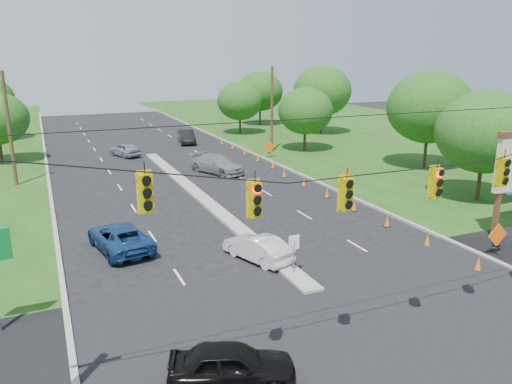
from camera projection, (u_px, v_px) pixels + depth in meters
name	position (u px, v px, depth m)	size (l,w,h in m)	color
ground	(369.00, 340.00, 18.32)	(160.00, 160.00, 0.00)	black
grass_right	(504.00, 165.00, 47.53)	(40.00, 160.00, 0.06)	#1E4714
cross_street	(369.00, 340.00, 18.32)	(160.00, 14.00, 0.02)	black
curb_left	(49.00, 182.00, 40.98)	(0.25, 110.00, 0.16)	gray
curb_right	(271.00, 162.00, 48.73)	(0.25, 110.00, 0.16)	gray
median	(199.00, 197.00, 36.89)	(1.00, 34.00, 0.18)	gray
median_sign	(294.00, 247.00, 23.24)	(0.55, 0.06, 2.05)	gray
signal_span	(396.00, 220.00, 16.10)	(25.60, 0.32, 9.00)	#422D1C
utility_pole_far_left	(9.00, 130.00, 38.86)	(0.28, 0.28, 9.00)	#422D1C
utility_pole_far_right	(272.00, 110.00, 52.88)	(0.28, 0.28, 9.00)	#422D1C
cone_0	(478.00, 264.00, 24.15)	(0.32, 0.32, 0.70)	orange
cone_1	(427.00, 240.00, 27.25)	(0.32, 0.32, 0.70)	orange
cone_2	(387.00, 221.00, 30.34)	(0.32, 0.32, 0.70)	orange
cone_3	(354.00, 206.00, 33.44)	(0.32, 0.32, 0.70)	orange
cone_4	(327.00, 193.00, 36.53)	(0.32, 0.32, 0.70)	orange
cone_5	(304.00, 182.00, 39.63)	(0.32, 0.32, 0.70)	orange
cone_6	(284.00, 173.00, 42.72)	(0.32, 0.32, 0.70)	orange
cone_7	(273.00, 165.00, 46.05)	(0.32, 0.32, 0.70)	orange
cone_8	(258.00, 158.00, 49.15)	(0.32, 0.32, 0.70)	orange
cone_9	(244.00, 152.00, 52.24)	(0.32, 0.32, 0.70)	orange
cone_10	(233.00, 146.00, 55.34)	(0.32, 0.32, 0.70)	orange
cone_11	(222.00, 141.00, 58.43)	(0.32, 0.32, 0.70)	orange
work_sign_0	(497.00, 236.00, 25.71)	(1.27, 0.58, 1.37)	black
work_sign_1	(346.00, 177.00, 38.10)	(1.27, 0.58, 1.37)	black
work_sign_2	(269.00, 147.00, 50.48)	(1.27, 0.58, 1.37)	black
tree_7	(485.00, 132.00, 34.53)	(6.72, 6.72, 7.84)	black
tree_8	(429.00, 107.00, 44.74)	(7.56, 7.56, 8.82)	black
tree_9	(305.00, 111.00, 53.38)	(5.88, 5.88, 6.86)	black
tree_10	(322.00, 91.00, 64.97)	(7.56, 7.56, 8.82)	black
tree_11	(260.00, 91.00, 73.33)	(6.72, 6.72, 7.84)	black
tree_12	(240.00, 101.00, 65.00)	(5.88, 5.88, 6.86)	black
black_sedan	(232.00, 365.00, 15.72)	(1.62, 4.03, 1.37)	black
white_sedan	(258.00, 248.00, 25.32)	(1.40, 4.01, 1.32)	white
blue_pickup	(120.00, 237.00, 26.63)	(2.38, 5.17, 1.44)	navy
silver_car_far	(217.00, 164.00, 44.12)	(2.23, 5.48, 1.59)	gray
silver_car_oncoming	(125.00, 150.00, 51.41)	(1.65, 4.11, 1.40)	gray
dark_car_receding	(186.00, 137.00, 59.03)	(1.68, 4.83, 1.59)	black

